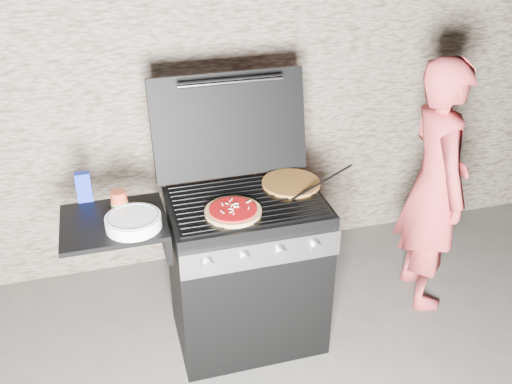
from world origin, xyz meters
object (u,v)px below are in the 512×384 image
object	(u,v)px
pizza_topped	(233,211)
person	(435,186)
gas_grill	(203,279)
sauce_jar	(119,202)

from	to	relation	value
pizza_topped	person	bearing A→B (deg)	8.66
gas_grill	person	xyz separation A→B (m)	(1.41, 0.08, 0.32)
gas_grill	pizza_topped	distance (m)	0.51
gas_grill	pizza_topped	xyz separation A→B (m)	(0.15, -0.11, 0.47)
sauce_jar	person	bearing A→B (deg)	0.85
gas_grill	sauce_jar	distance (m)	0.64
sauce_jar	person	distance (m)	1.79
sauce_jar	pizza_topped	bearing A→B (deg)	-17.21
gas_grill	pizza_topped	size ratio (longest dim) A/B	4.78
gas_grill	person	world-z (taller)	person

